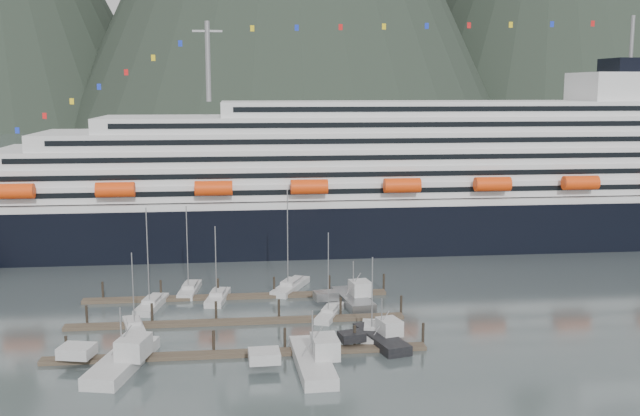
{
  "coord_description": "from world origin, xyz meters",
  "views": [
    {
      "loc": [
        -4.84,
        -100.08,
        33.28
      ],
      "look_at": [
        9.01,
        22.0,
        13.32
      ],
      "focal_mm": 42.0,
      "sensor_mm": 36.0,
      "label": 1
    }
  ],
  "objects_px": {
    "sailboat_a": "(134,327)",
    "sailboat_d": "(330,313)",
    "trawler_d": "(380,337)",
    "trawler_e": "(352,298)",
    "sailboat_g": "(290,287)",
    "sailboat_h": "(372,333)",
    "sailboat_b": "(152,305)",
    "cruise_ship": "(400,188)",
    "sailboat_f": "(218,298)",
    "trawler_c": "(311,360)",
    "trawler_a": "(121,360)",
    "sailboat_e": "(190,290)"
  },
  "relations": [
    {
      "from": "sailboat_g",
      "to": "trawler_c",
      "type": "bearing_deg",
      "value": -154.83
    },
    {
      "from": "trawler_e",
      "to": "cruise_ship",
      "type": "bearing_deg",
      "value": -29.91
    },
    {
      "from": "sailboat_a",
      "to": "sailboat_g",
      "type": "bearing_deg",
      "value": -65.87
    },
    {
      "from": "sailboat_a",
      "to": "trawler_a",
      "type": "distance_m",
      "value": 14.44
    },
    {
      "from": "sailboat_f",
      "to": "sailboat_g",
      "type": "height_order",
      "value": "sailboat_g"
    },
    {
      "from": "trawler_c",
      "to": "trawler_e",
      "type": "bearing_deg",
      "value": -21.63
    },
    {
      "from": "sailboat_d",
      "to": "trawler_e",
      "type": "height_order",
      "value": "sailboat_d"
    },
    {
      "from": "sailboat_a",
      "to": "trawler_d",
      "type": "relative_size",
      "value": 0.98
    },
    {
      "from": "sailboat_g",
      "to": "sailboat_e",
      "type": "bearing_deg",
      "value": 115.36
    },
    {
      "from": "trawler_e",
      "to": "trawler_a",
      "type": "bearing_deg",
      "value": 117.6
    },
    {
      "from": "trawler_a",
      "to": "trawler_d",
      "type": "xyz_separation_m",
      "value": [
        32.54,
        4.84,
        -0.14
      ]
    },
    {
      "from": "sailboat_f",
      "to": "sailboat_h",
      "type": "bearing_deg",
      "value": -123.85
    },
    {
      "from": "sailboat_d",
      "to": "sailboat_g",
      "type": "bearing_deg",
      "value": 38.97
    },
    {
      "from": "sailboat_a",
      "to": "sailboat_h",
      "type": "xyz_separation_m",
      "value": [
        32.31,
        -6.5,
        0.02
      ]
    },
    {
      "from": "cruise_ship",
      "to": "trawler_a",
      "type": "xyz_separation_m",
      "value": [
        -48.95,
        -67.5,
        -11.03
      ]
    },
    {
      "from": "sailboat_d",
      "to": "trawler_d",
      "type": "relative_size",
      "value": 1.11
    },
    {
      "from": "trawler_a",
      "to": "trawler_c",
      "type": "height_order",
      "value": "trawler_a"
    },
    {
      "from": "sailboat_b",
      "to": "sailboat_g",
      "type": "height_order",
      "value": "sailboat_g"
    },
    {
      "from": "cruise_ship",
      "to": "sailboat_e",
      "type": "distance_m",
      "value": 56.4
    },
    {
      "from": "trawler_c",
      "to": "trawler_d",
      "type": "bearing_deg",
      "value": -55.82
    },
    {
      "from": "sailboat_d",
      "to": "sailboat_g",
      "type": "xyz_separation_m",
      "value": [
        -4.7,
        14.98,
        0.06
      ]
    },
    {
      "from": "trawler_d",
      "to": "trawler_e",
      "type": "height_order",
      "value": "trawler_e"
    },
    {
      "from": "cruise_ship",
      "to": "sailboat_d",
      "type": "height_order",
      "value": "cruise_ship"
    },
    {
      "from": "sailboat_g",
      "to": "sailboat_h",
      "type": "distance_m",
      "value": 26.28
    },
    {
      "from": "sailboat_d",
      "to": "sailboat_g",
      "type": "relative_size",
      "value": 0.75
    },
    {
      "from": "sailboat_a",
      "to": "sailboat_d",
      "type": "bearing_deg",
      "value": -97.51
    },
    {
      "from": "sailboat_d",
      "to": "trawler_e",
      "type": "relative_size",
      "value": 1.09
    },
    {
      "from": "trawler_d",
      "to": "sailboat_f",
      "type": "bearing_deg",
      "value": 29.44
    },
    {
      "from": "sailboat_f",
      "to": "trawler_a",
      "type": "distance_m",
      "value": 29.61
    },
    {
      "from": "sailboat_b",
      "to": "trawler_d",
      "type": "xyz_separation_m",
      "value": [
        31.57,
        -19.85,
        0.42
      ]
    },
    {
      "from": "cruise_ship",
      "to": "trawler_a",
      "type": "distance_m",
      "value": 84.1
    },
    {
      "from": "sailboat_b",
      "to": "trawler_d",
      "type": "relative_size",
      "value": 1.38
    },
    {
      "from": "sailboat_f",
      "to": "trawler_c",
      "type": "relative_size",
      "value": 0.82
    },
    {
      "from": "sailboat_d",
      "to": "sailboat_e",
      "type": "bearing_deg",
      "value": 76.36
    },
    {
      "from": "sailboat_f",
      "to": "sailboat_e",
      "type": "bearing_deg",
      "value": 52.05
    },
    {
      "from": "sailboat_d",
      "to": "trawler_c",
      "type": "height_order",
      "value": "sailboat_d"
    },
    {
      "from": "sailboat_f",
      "to": "sailboat_a",
      "type": "bearing_deg",
      "value": 148.44
    },
    {
      "from": "sailboat_g",
      "to": "trawler_e",
      "type": "bearing_deg",
      "value": -111.0
    },
    {
      "from": "sailboat_f",
      "to": "sailboat_g",
      "type": "bearing_deg",
      "value": -57.98
    },
    {
      "from": "sailboat_a",
      "to": "sailboat_b",
      "type": "relative_size",
      "value": 0.71
    },
    {
      "from": "trawler_d",
      "to": "trawler_e",
      "type": "xyz_separation_m",
      "value": [
        -0.86,
        18.36,
        0.08
      ]
    },
    {
      "from": "trawler_e",
      "to": "sailboat_g",
      "type": "bearing_deg",
      "value": 35.02
    },
    {
      "from": "sailboat_g",
      "to": "sailboat_h",
      "type": "relative_size",
      "value": 1.5
    },
    {
      "from": "sailboat_e",
      "to": "trawler_c",
      "type": "relative_size",
      "value": 0.98
    },
    {
      "from": "sailboat_b",
      "to": "trawler_a",
      "type": "relative_size",
      "value": 1.04
    },
    {
      "from": "sailboat_b",
      "to": "sailboat_f",
      "type": "height_order",
      "value": "sailboat_b"
    },
    {
      "from": "sailboat_f",
      "to": "trawler_c",
      "type": "height_order",
      "value": "sailboat_f"
    },
    {
      "from": "sailboat_a",
      "to": "cruise_ship",
      "type": "bearing_deg",
      "value": -56.85
    },
    {
      "from": "cruise_ship",
      "to": "sailboat_e",
      "type": "relative_size",
      "value": 14.04
    },
    {
      "from": "trawler_d",
      "to": "trawler_e",
      "type": "relative_size",
      "value": 0.98
    }
  ]
}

